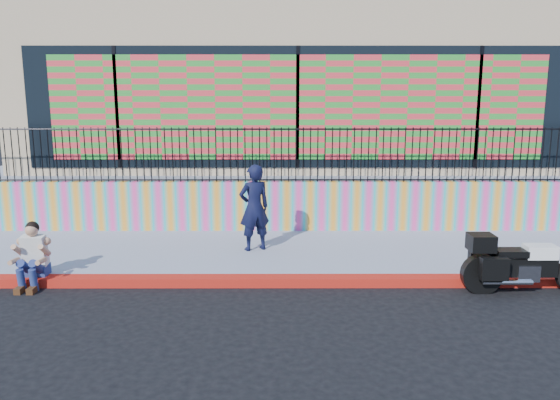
{
  "coord_description": "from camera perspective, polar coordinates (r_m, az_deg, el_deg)",
  "views": [
    {
      "loc": [
        -0.44,
        -8.72,
        3.14
      ],
      "look_at": [
        -0.42,
        1.2,
        1.23
      ],
      "focal_mm": 35.0,
      "sensor_mm": 36.0,
      "label": 1
    }
  ],
  "objects": [
    {
      "name": "ground",
      "position": [
        9.28,
        2.61,
        -8.88
      ],
      "size": [
        90.0,
        90.0,
        0.0
      ],
      "primitive_type": "plane",
      "color": "black",
      "rests_on": "ground"
    },
    {
      "name": "red_curb",
      "position": [
        9.25,
        2.62,
        -8.44
      ],
      "size": [
        16.0,
        0.3,
        0.15
      ],
      "primitive_type": "cube",
      "color": "#A80C12",
      "rests_on": "ground"
    },
    {
      "name": "sidewalk",
      "position": [
        10.82,
        2.2,
        -5.55
      ],
      "size": [
        16.0,
        3.0,
        0.15
      ],
      "primitive_type": "cube",
      "color": "gray",
      "rests_on": "ground"
    },
    {
      "name": "mural_wall",
      "position": [
        12.23,
        1.93,
        -0.61
      ],
      "size": [
        16.0,
        0.2,
        1.1
      ],
      "primitive_type": "cube",
      "color": "#FA419A",
      "rests_on": "sidewalk"
    },
    {
      "name": "metal_fence",
      "position": [
        12.05,
        1.96,
        4.75
      ],
      "size": [
        15.8,
        0.04,
        1.2
      ],
      "primitive_type": null,
      "color": "black",
      "rests_on": "mural_wall"
    },
    {
      "name": "elevated_platform",
      "position": [
        17.26,
        1.33,
        2.52
      ],
      "size": [
        16.0,
        10.0,
        1.25
      ],
      "primitive_type": "cube",
      "color": "gray",
      "rests_on": "ground"
    },
    {
      "name": "storefront_building",
      "position": [
        16.86,
        1.39,
        11.26
      ],
      "size": [
        14.0,
        8.06,
        4.0
      ],
      "color": "tan",
      "rests_on": "elevated_platform"
    },
    {
      "name": "police_motorcycle",
      "position": [
        9.62,
        24.38,
        -5.75
      ],
      "size": [
        2.08,
        0.69,
        1.29
      ],
      "color": "black",
      "rests_on": "ground"
    },
    {
      "name": "police_officer",
      "position": [
        10.59,
        -2.71,
        -0.8
      ],
      "size": [
        0.73,
        0.62,
        1.69
      ],
      "primitive_type": "imported",
      "rotation": [
        0.0,
        0.0,
        3.55
      ],
      "color": "black",
      "rests_on": "sidewalk"
    },
    {
      "name": "seated_man",
      "position": [
        9.92,
        -24.55,
        -5.84
      ],
      "size": [
        0.54,
        0.71,
        1.06
      ],
      "color": "navy",
      "rests_on": "ground"
    }
  ]
}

